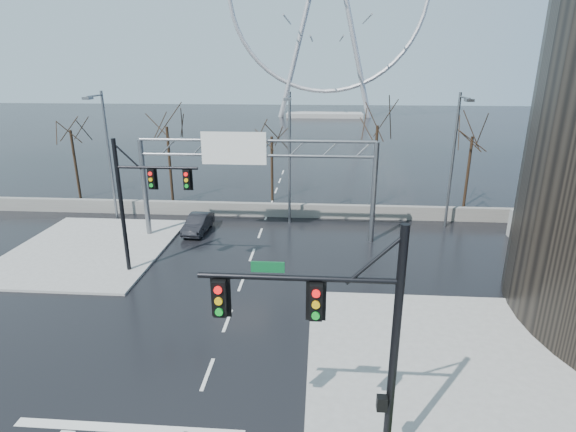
# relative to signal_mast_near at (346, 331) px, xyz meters

# --- Properties ---
(ground) EXTENTS (260.00, 260.00, 0.00)m
(ground) POSITION_rel_signal_mast_near_xyz_m (-5.14, 4.04, -4.87)
(ground) COLOR black
(ground) RESTS_ON ground
(sidewalk_right_ext) EXTENTS (12.00, 10.00, 0.15)m
(sidewalk_right_ext) POSITION_rel_signal_mast_near_xyz_m (4.86, 6.04, -4.80)
(sidewalk_right_ext) COLOR gray
(sidewalk_right_ext) RESTS_ON ground
(sidewalk_far) EXTENTS (10.00, 12.00, 0.15)m
(sidewalk_far) POSITION_rel_signal_mast_near_xyz_m (-16.14, 16.04, -4.80)
(sidewalk_far) COLOR gray
(sidewalk_far) RESTS_ON ground
(barrier_wall) EXTENTS (52.00, 0.50, 1.10)m
(barrier_wall) POSITION_rel_signal_mast_near_xyz_m (-5.14, 24.04, -4.32)
(barrier_wall) COLOR slate
(barrier_wall) RESTS_ON ground
(signal_mast_near) EXTENTS (5.52, 0.41, 8.00)m
(signal_mast_near) POSITION_rel_signal_mast_near_xyz_m (0.00, 0.00, 0.00)
(signal_mast_near) COLOR black
(signal_mast_near) RESTS_ON ground
(signal_mast_far) EXTENTS (4.72, 0.41, 8.00)m
(signal_mast_far) POSITION_rel_signal_mast_near_xyz_m (-11.01, 13.00, -0.04)
(signal_mast_far) COLOR black
(signal_mast_far) RESTS_ON ground
(sign_gantry) EXTENTS (16.36, 0.40, 7.60)m
(sign_gantry) POSITION_rel_signal_mast_near_xyz_m (-5.52, 19.00, 0.31)
(sign_gantry) COLOR slate
(sign_gantry) RESTS_ON ground
(streetlight_left) EXTENTS (0.50, 2.55, 10.00)m
(streetlight_left) POSITION_rel_signal_mast_near_xyz_m (-17.14, 22.20, 1.01)
(streetlight_left) COLOR slate
(streetlight_left) RESTS_ON ground
(streetlight_mid) EXTENTS (0.50, 2.55, 10.00)m
(streetlight_mid) POSITION_rel_signal_mast_near_xyz_m (-3.14, 22.20, 1.01)
(streetlight_mid) COLOR slate
(streetlight_mid) RESTS_ON ground
(streetlight_right) EXTENTS (0.50, 2.55, 10.00)m
(streetlight_right) POSITION_rel_signal_mast_near_xyz_m (8.86, 22.20, 1.01)
(streetlight_right) COLOR slate
(streetlight_right) RESTS_ON ground
(tree_far_left) EXTENTS (3.50, 3.50, 7.00)m
(tree_far_left) POSITION_rel_signal_mast_near_xyz_m (-23.14, 28.04, 0.70)
(tree_far_left) COLOR black
(tree_far_left) RESTS_ON ground
(tree_left) EXTENTS (3.75, 3.75, 7.50)m
(tree_left) POSITION_rel_signal_mast_near_xyz_m (-14.14, 27.54, 1.10)
(tree_left) COLOR black
(tree_left) RESTS_ON ground
(tree_center) EXTENTS (3.25, 3.25, 6.50)m
(tree_center) POSITION_rel_signal_mast_near_xyz_m (-5.14, 28.54, 0.30)
(tree_center) COLOR black
(tree_center) RESTS_ON ground
(tree_right) EXTENTS (3.90, 3.90, 7.80)m
(tree_right) POSITION_rel_signal_mast_near_xyz_m (3.86, 27.54, 1.34)
(tree_right) COLOR black
(tree_right) RESTS_ON ground
(tree_far_right) EXTENTS (3.40, 3.40, 6.80)m
(tree_far_right) POSITION_rel_signal_mast_near_xyz_m (11.86, 28.04, 0.54)
(tree_far_right) COLOR black
(tree_far_right) RESTS_ON ground
(car) EXTENTS (1.60, 4.05, 1.31)m
(car) POSITION_rel_signal_mast_near_xyz_m (-9.78, 20.05, -4.22)
(car) COLOR black
(car) RESTS_ON ground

